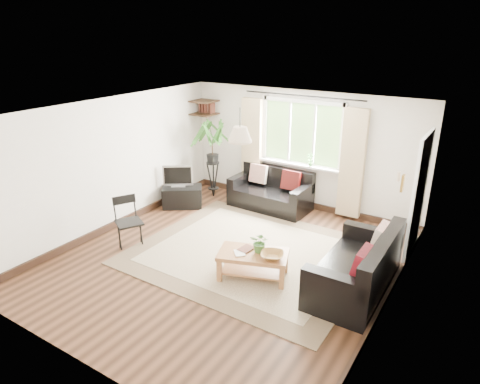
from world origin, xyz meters
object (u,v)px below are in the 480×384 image
Objects in this scene: coffee_table at (253,265)px; palm_stand at (213,160)px; tv_stand at (182,197)px; sofa_back at (270,190)px; folding_chair at (129,223)px; sofa_right at (355,264)px.

coffee_table is 0.60× the size of palm_stand.
coffee_table is at bearing -66.52° from tv_stand.
sofa_back is 1.60× the size of coffee_table.
palm_stand is 2.72m from folding_chair.
sofa_right is (2.44, -2.01, 0.03)m from sofa_back.
palm_stand is at bearing -174.93° from sofa_back.
coffee_table is 1.18× the size of folding_chair.
sofa_back is at bearing -5.90° from tv_stand.
sofa_right reaches higher than sofa_back.
folding_chair is (-1.20, -2.77, 0.05)m from sofa_back.
sofa_back is 2.72m from coffee_table.
sofa_back is 0.92× the size of sofa_right.
tv_stand is at bearing -105.29° from sofa_right.
palm_stand is (-2.45, 2.41, 0.64)m from coffee_table.
sofa_back is 3.02m from folding_chair.
coffee_table is at bearing -65.16° from sofa_back.
tv_stand is (-2.66, 1.59, 0.01)m from coffee_table.
coffee_table is (-1.38, -0.49, -0.21)m from sofa_right.
tv_stand is (-4.03, 1.10, -0.20)m from sofa_right.
sofa_back is 1.84m from tv_stand.
folding_chair is at bearing -173.19° from coffee_table.
folding_chair reaches higher than coffee_table.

